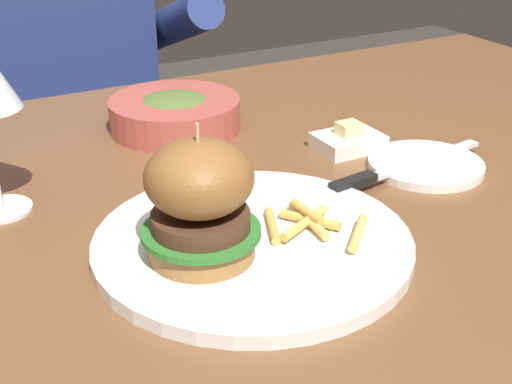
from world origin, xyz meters
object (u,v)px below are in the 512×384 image
main_plate (253,243)px  table_knife (396,169)px  bread_plate (426,165)px  soup_bowl (175,112)px  burger_sandwich (200,201)px  butter_dish (348,141)px  diner_person (61,137)px

main_plate → table_knife: (0.22, 0.06, 0.01)m
bread_plate → table_knife: table_knife is taller
main_plate → soup_bowl: (0.06, 0.33, 0.02)m
burger_sandwich → soup_bowl: burger_sandwich is taller
table_knife → soup_bowl: size_ratio=1.34×
table_knife → burger_sandwich: bearing=-166.1°
butter_dish → soup_bowl: bearing=133.7°
bread_plate → burger_sandwich: bearing=-167.0°
table_knife → soup_bowl: 0.32m
burger_sandwich → main_plate: bearing=7.7°
burger_sandwich → butter_dish: 0.33m
main_plate → diner_person: diner_person is taller
burger_sandwich → soup_bowl: (0.12, 0.34, -0.05)m
diner_person → table_knife: bearing=-74.8°
butter_dish → diner_person: size_ratio=0.07×
main_plate → butter_dish: bearing=35.8°
soup_bowl → diner_person: size_ratio=0.15×
soup_bowl → diner_person: 0.54m
main_plate → table_knife: size_ratio=1.29×
burger_sandwich → diner_person: 0.88m
butter_dish → diner_person: diner_person is taller
bread_plate → diner_person: 0.83m
main_plate → bread_plate: size_ratio=2.22×
diner_person → main_plate: bearing=-90.7°
soup_bowl → diner_person: diner_person is taller
main_plate → burger_sandwich: burger_sandwich is taller
burger_sandwich → butter_dish: (0.28, 0.17, -0.06)m
main_plate → table_knife: bearing=15.5°
main_plate → butter_dish: size_ratio=3.73×
burger_sandwich → butter_dish: size_ratio=1.56×
bread_plate → main_plate: bearing=-166.0°
butter_dish → main_plate: bearing=-144.2°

